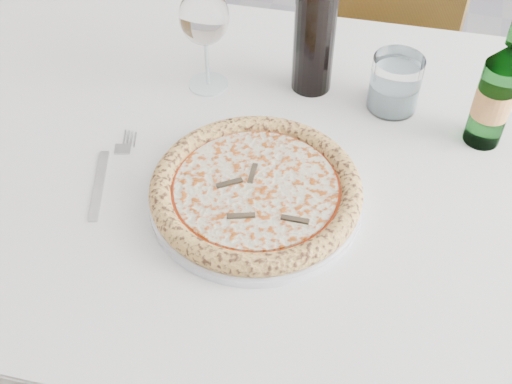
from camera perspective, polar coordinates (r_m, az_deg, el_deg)
floor at (r=1.78m, az=1.25°, el=-9.80°), size 5.00×6.00×0.02m
dining_table at (r=1.09m, az=1.51°, el=-0.14°), size 1.57×0.99×0.76m
chair_far at (r=1.79m, az=9.46°, el=14.31°), size 0.56×0.56×0.93m
plate at (r=0.96m, az=0.00°, el=-0.46°), size 0.32×0.32×0.02m
pizza at (r=0.95m, az=-0.00°, el=0.27°), size 0.32×0.32×0.03m
fork at (r=1.03m, az=-13.14°, el=1.62°), size 0.06×0.21×0.00m
wine_glass at (r=1.11m, az=-4.62°, el=15.08°), size 0.08×0.08×0.19m
tumbler at (r=1.13m, az=12.21°, el=9.15°), size 0.09×0.09×0.10m
beer_bottle at (r=1.07m, az=20.51°, el=8.10°), size 0.06×0.06×0.23m
wine_bottle at (r=1.11m, az=5.29°, el=14.52°), size 0.07×0.07×0.29m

